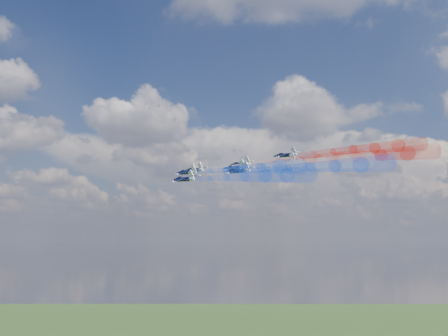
% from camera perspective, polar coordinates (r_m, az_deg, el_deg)
% --- Properties ---
extents(jet_lead, '(15.81, 15.27, 6.57)m').
position_cam_1_polar(jet_lead, '(188.68, -3.20, -0.24)').
color(jet_lead, black).
extents(trail_lead, '(41.80, 29.10, 8.27)m').
position_cam_1_polar(trail_lead, '(165.51, 2.28, 0.10)').
color(trail_lead, silver).
extents(jet_inner_left, '(15.81, 15.27, 6.57)m').
position_cam_1_polar(jet_inner_left, '(173.40, -3.95, -0.47)').
color(jet_inner_left, black).
extents(trail_inner_left, '(41.80, 29.10, 8.27)m').
position_cam_1_polar(trail_inner_left, '(150.07, 1.97, -0.12)').
color(trail_inner_left, blue).
extents(jet_inner_right, '(15.81, 15.27, 6.57)m').
position_cam_1_polar(jet_inner_right, '(183.65, 1.74, 0.38)').
color(jet_inner_right, black).
extents(trail_inner_right, '(41.80, 29.10, 8.27)m').
position_cam_1_polar(trail_inner_right, '(162.17, 8.04, 0.82)').
color(trail_inner_right, red).
extents(jet_outer_left, '(15.81, 15.27, 6.57)m').
position_cam_1_polar(jet_outer_left, '(159.44, -4.25, -1.20)').
color(jet_outer_left, black).
extents(trail_outer_left, '(41.80, 29.10, 8.27)m').
position_cam_1_polar(trail_outer_left, '(136.09, 2.23, -0.96)').
color(trail_outer_left, blue).
extents(jet_center_third, '(15.81, 15.27, 6.57)m').
position_cam_1_polar(jet_center_third, '(167.85, 1.16, -0.00)').
color(jet_center_third, black).
extents(trail_center_third, '(41.80, 29.10, 8.27)m').
position_cam_1_polar(trail_center_third, '(146.26, 8.06, 0.42)').
color(trail_center_third, silver).
extents(jet_outer_right, '(15.81, 15.27, 6.57)m').
position_cam_1_polar(jet_outer_right, '(181.41, 6.57, 1.36)').
color(jet_outer_right, black).
extents(trail_outer_right, '(41.80, 29.10, 8.27)m').
position_cam_1_polar(trail_outer_right, '(161.75, 13.55, 1.91)').
color(trail_outer_right, red).
extents(jet_rear_left, '(15.81, 15.27, 6.57)m').
position_cam_1_polar(jet_rear_left, '(153.69, 1.48, -0.31)').
color(jet_rear_left, black).
extents(trail_rear_left, '(41.80, 29.10, 8.27)m').
position_cam_1_polar(trail_rear_left, '(132.32, 9.16, 0.10)').
color(trail_rear_left, blue).
extents(jet_rear_right, '(15.81, 15.27, 6.57)m').
position_cam_1_polar(jet_rear_right, '(167.42, 6.38, 0.69)').
color(jet_rear_right, black).
extents(trail_rear_right, '(41.80, 29.10, 8.27)m').
position_cam_1_polar(trail_rear_right, '(147.78, 13.99, 1.20)').
color(trail_rear_right, red).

